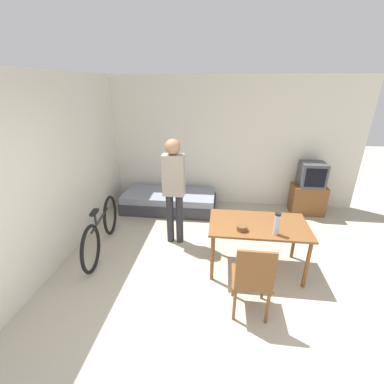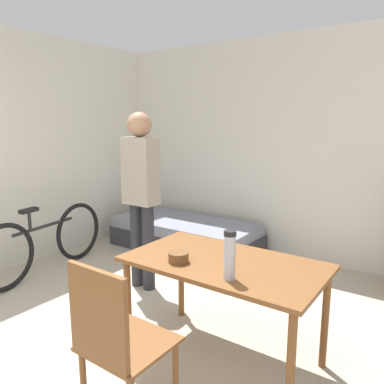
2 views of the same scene
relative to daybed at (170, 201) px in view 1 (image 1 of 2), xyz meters
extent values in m
plane|color=#B2A893|center=(1.08, -2.90, -0.19)|extent=(20.00, 20.00, 0.00)
cube|color=silver|center=(1.08, 0.55, 1.16)|extent=(5.69, 0.06, 2.70)
cube|color=silver|center=(-1.30, -1.19, 1.16)|extent=(0.06, 4.42, 2.70)
cube|color=#333338|center=(0.00, 0.00, -0.07)|extent=(1.97, 0.87, 0.25)
cube|color=gray|center=(0.00, 0.00, 0.13)|extent=(1.91, 0.85, 0.14)
cube|color=brown|center=(2.89, 0.19, 0.11)|extent=(0.66, 0.42, 0.61)
cube|color=#424247|center=(2.89, 0.19, 0.66)|extent=(0.47, 0.44, 0.49)
cube|color=black|center=(2.89, -0.02, 0.66)|extent=(0.39, 0.01, 0.38)
cube|color=brown|center=(1.62, -1.75, 0.53)|extent=(1.35, 0.77, 0.03)
cylinder|color=brown|center=(1.01, -2.07, 0.16)|extent=(0.05, 0.05, 0.71)
cylinder|color=brown|center=(2.23, -2.07, 0.16)|extent=(0.05, 0.05, 0.71)
cylinder|color=brown|center=(1.01, -1.43, 0.16)|extent=(0.05, 0.05, 0.71)
cylinder|color=brown|center=(2.23, -1.43, 0.16)|extent=(0.05, 0.05, 0.71)
cube|color=brown|center=(1.47, -2.53, 0.28)|extent=(0.45, 0.45, 0.02)
cube|color=brown|center=(1.47, -2.74, 0.53)|extent=(0.41, 0.03, 0.50)
cylinder|color=brown|center=(1.65, -2.35, 0.04)|extent=(0.04, 0.04, 0.46)
cylinder|color=brown|center=(1.29, -2.35, 0.04)|extent=(0.04, 0.04, 0.46)
cylinder|color=brown|center=(1.65, -2.71, 0.04)|extent=(0.04, 0.04, 0.46)
cylinder|color=brown|center=(1.29, -2.71, 0.04)|extent=(0.04, 0.04, 0.46)
torus|color=black|center=(-0.87, -1.04, 0.16)|extent=(0.15, 0.70, 0.70)
torus|color=black|center=(-0.72, -2.06, 0.16)|extent=(0.15, 0.70, 0.70)
cylinder|color=black|center=(-0.80, -1.55, 0.35)|extent=(0.15, 0.80, 0.04)
cylinder|color=black|center=(-0.77, -1.73, 0.45)|extent=(0.04, 0.04, 0.20)
cube|color=black|center=(-0.77, -1.73, 0.57)|extent=(0.11, 0.21, 0.04)
cylinder|color=#28282D|center=(0.26, -1.19, 0.25)|extent=(0.12, 0.12, 0.88)
cylinder|color=#28282D|center=(0.42, -1.19, 0.25)|extent=(0.12, 0.12, 0.88)
cube|color=#9E9384|center=(0.34, -1.19, 1.01)|extent=(0.34, 0.20, 0.66)
sphere|color=#A87A5B|center=(0.34, -1.19, 1.46)|extent=(0.24, 0.24, 0.24)
cylinder|color=#B7B7BC|center=(1.80, -2.00, 0.70)|extent=(0.07, 0.07, 0.30)
cylinder|color=black|center=(1.80, -2.00, 0.84)|extent=(0.08, 0.08, 0.03)
cylinder|color=brown|center=(1.38, -1.95, 0.58)|extent=(0.14, 0.14, 0.07)
camera|label=1|loc=(1.07, -4.92, 2.32)|focal=24.00mm
camera|label=2|loc=(2.84, -3.86, 1.49)|focal=35.00mm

